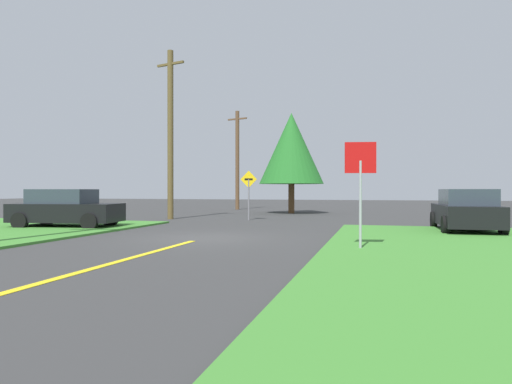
{
  "coord_description": "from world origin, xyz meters",
  "views": [
    {
      "loc": [
        5.53,
        -14.2,
        1.59
      ],
      "look_at": [
        0.78,
        3.72,
        1.51
      ],
      "focal_mm": 32.18,
      "sensor_mm": 36.0,
      "label": 1
    }
  ],
  "objects": [
    {
      "name": "ground_plane",
      "position": [
        0.0,
        0.0,
        0.0
      ],
      "size": [
        120.0,
        120.0,
        0.0
      ],
      "primitive_type": "plane",
      "color": "#353535"
    },
    {
      "name": "lane_stripe_center",
      "position": [
        0.0,
        -8.0,
        0.01
      ],
      "size": [
        0.2,
        14.0,
        0.01
      ],
      "primitive_type": "cube",
      "color": "yellow",
      "rests_on": "ground"
    },
    {
      "name": "stop_sign",
      "position": [
        5.11,
        -2.0,
        2.02
      ],
      "size": [
        0.8,
        0.17,
        2.83
      ],
      "rotation": [
        0.0,
        0.0,
        3.31
      ],
      "color": "#9EA0A8",
      "rests_on": "ground"
    },
    {
      "name": "car_on_crossroad",
      "position": [
        8.76,
        4.54,
        0.81
      ],
      "size": [
        2.13,
        4.54,
        1.62
      ],
      "rotation": [
        0.0,
        0.0,
        1.58
      ],
      "color": "black",
      "rests_on": "ground"
    },
    {
      "name": "parked_car_near_building",
      "position": [
        -7.1,
        2.31,
        0.81
      ],
      "size": [
        4.58,
        2.58,
        1.62
      ],
      "rotation": [
        0.0,
        0.0,
        0.13
      ],
      "color": "black",
      "rests_on": "ground"
    },
    {
      "name": "utility_pole_mid",
      "position": [
        -5.37,
        8.73,
        4.69
      ],
      "size": [
        1.77,
        0.58,
        9.18
      ],
      "color": "brown",
      "rests_on": "ground"
    },
    {
      "name": "utility_pole_far",
      "position": [
        -5.49,
        21.45,
        4.11
      ],
      "size": [
        1.76,
        0.62,
        8.01
      ],
      "color": "brown",
      "rests_on": "ground"
    },
    {
      "name": "direction_sign",
      "position": [
        -1.01,
        8.98,
        1.62
      ],
      "size": [
        0.91,
        0.08,
        2.6
      ],
      "color": "slate",
      "rests_on": "ground"
    },
    {
      "name": "oak_tree_left",
      "position": [
        -0.12,
        16.55,
        4.41
      ],
      "size": [
        4.39,
        4.39,
        6.84
      ],
      "color": "brown",
      "rests_on": "ground"
    }
  ]
}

